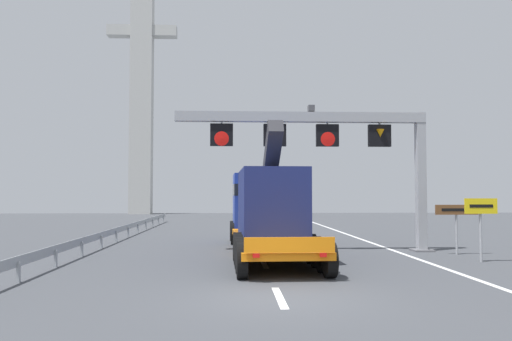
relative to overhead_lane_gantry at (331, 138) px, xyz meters
The scene contains 9 objects.
ground 11.75m from the overhead_lane_gantry, 108.42° to the right, with size 112.00×112.00×0.00m, color #424449.
lane_markings 15.80m from the overhead_lane_gantry, 102.76° to the left, with size 0.20×63.87×0.01m.
edge_line_right 6.15m from the overhead_lane_gantry, 34.41° to the left, with size 0.20×63.00×0.01m, color silver.
overhead_lane_gantry is the anchor object (origin of this frame).
heavy_haul_truck_orange 4.34m from the overhead_lane_gantry, behind, with size 3.31×14.11×5.30m.
exit_sign_yellow 7.03m from the overhead_lane_gantry, 37.15° to the right, with size 1.26×0.15×2.41m.
tourist_info_sign_brown 6.30m from the overhead_lane_gantry, 15.30° to the right, with size 1.86×0.15×2.12m.
guardrail_left 13.38m from the overhead_lane_gantry, 148.77° to the left, with size 0.13×37.15×0.76m.
bridge_pylon_distant 48.57m from the overhead_lane_gantry, 110.67° to the left, with size 9.00×2.00×38.58m.
Camera 1 is at (-1.14, -12.46, 2.57)m, focal length 35.35 mm.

